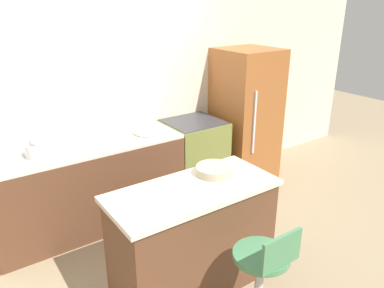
{
  "coord_description": "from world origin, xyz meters",
  "views": [
    {
      "loc": [
        -1.33,
        -2.99,
        2.2
      ],
      "look_at": [
        0.52,
        -0.32,
        0.93
      ],
      "focal_mm": 35.0,
      "sensor_mm": 36.0,
      "label": 1
    }
  ],
  "objects": [
    {
      "name": "ground_plane",
      "position": [
        0.0,
        0.0,
        0.0
      ],
      "size": [
        14.0,
        14.0,
        0.0
      ],
      "primitive_type": "plane",
      "color": "#998466"
    },
    {
      "name": "wall_back",
      "position": [
        0.0,
        0.66,
        1.3
      ],
      "size": [
        8.0,
        0.06,
        2.6
      ],
      "color": "beige",
      "rests_on": "ground_plane"
    },
    {
      "name": "back_counter",
      "position": [
        -0.28,
        0.33,
        0.44
      ],
      "size": [
        1.87,
        0.61,
        0.89
      ],
      "color": "brown",
      "rests_on": "ground_plane"
    },
    {
      "name": "kitchen_island",
      "position": [
        0.08,
        -0.97,
        0.44
      ],
      "size": [
        1.3,
        0.59,
        0.88
      ],
      "color": "brown",
      "rests_on": "ground_plane"
    },
    {
      "name": "oven_range",
      "position": [
        0.98,
        0.32,
        0.44
      ],
      "size": [
        0.64,
        0.62,
        0.89
      ],
      "color": "olive",
      "rests_on": "ground_plane"
    },
    {
      "name": "refrigerator",
      "position": [
        1.75,
        0.29,
        0.82
      ],
      "size": [
        0.67,
        0.7,
        1.65
      ],
      "color": "#995628",
      "rests_on": "ground_plane"
    },
    {
      "name": "stool_chair",
      "position": [
        0.23,
        -1.58,
        0.43
      ],
      "size": [
        0.39,
        0.39,
        0.84
      ],
      "color": "#B7B7BC",
      "rests_on": "ground_plane"
    },
    {
      "name": "kettle",
      "position": [
        -0.73,
        0.28,
        0.97
      ],
      "size": [
        0.19,
        0.19,
        0.2
      ],
      "color": "silver",
      "rests_on": "back_counter"
    },
    {
      "name": "mixing_bowl",
      "position": [
        0.37,
        0.28,
        0.93
      ],
      "size": [
        0.26,
        0.26,
        0.08
      ],
      "color": "white",
      "rests_on": "back_counter"
    },
    {
      "name": "fruit_bowl",
      "position": [
        0.35,
        -0.87,
        0.92
      ],
      "size": [
        0.3,
        0.3,
        0.07
      ],
      "color": "#C1B28E",
      "rests_on": "kitchen_island"
    }
  ]
}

